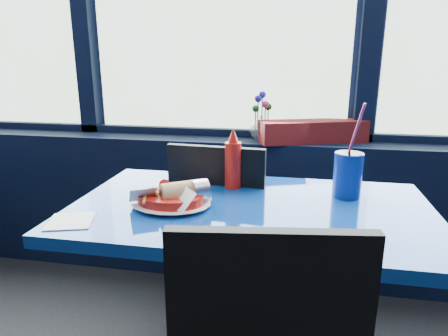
% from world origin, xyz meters
% --- Properties ---
extents(window_sill, '(5.00, 0.26, 0.80)m').
position_xyz_m(window_sill, '(0.00, 2.87, 0.40)').
color(window_sill, black).
rests_on(window_sill, ground).
extents(near_table, '(1.20, 0.70, 0.75)m').
position_xyz_m(near_table, '(0.30, 2.00, 0.57)').
color(near_table, black).
rests_on(near_table, ground).
extents(chair_near_back, '(0.43, 0.44, 0.90)m').
position_xyz_m(chair_near_back, '(0.13, 2.32, 0.52)').
color(chair_near_back, black).
rests_on(chair_near_back, ground).
extents(planter_box, '(0.58, 0.33, 0.11)m').
position_xyz_m(planter_box, '(0.52, 2.86, 0.86)').
color(planter_box, maroon).
rests_on(planter_box, window_sill).
extents(flower_vase, '(0.13, 0.14, 0.26)m').
position_xyz_m(flower_vase, '(0.25, 2.88, 0.88)').
color(flower_vase, silver).
rests_on(flower_vase, window_sill).
extents(food_basket, '(0.26, 0.26, 0.09)m').
position_xyz_m(food_basket, '(0.04, 1.94, 0.78)').
color(food_basket, red).
rests_on(food_basket, near_table).
extents(ketchup_bottle, '(0.06, 0.06, 0.23)m').
position_xyz_m(ketchup_bottle, '(0.21, 2.18, 0.85)').
color(ketchup_bottle, red).
rests_on(ketchup_bottle, near_table).
extents(soda_cup, '(0.10, 0.10, 0.34)m').
position_xyz_m(soda_cup, '(0.62, 2.16, 0.83)').
color(soda_cup, navy).
rests_on(soda_cup, near_table).
extents(napkin, '(0.16, 0.16, 0.00)m').
position_xyz_m(napkin, '(-0.22, 1.76, 0.75)').
color(napkin, white).
rests_on(napkin, near_table).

